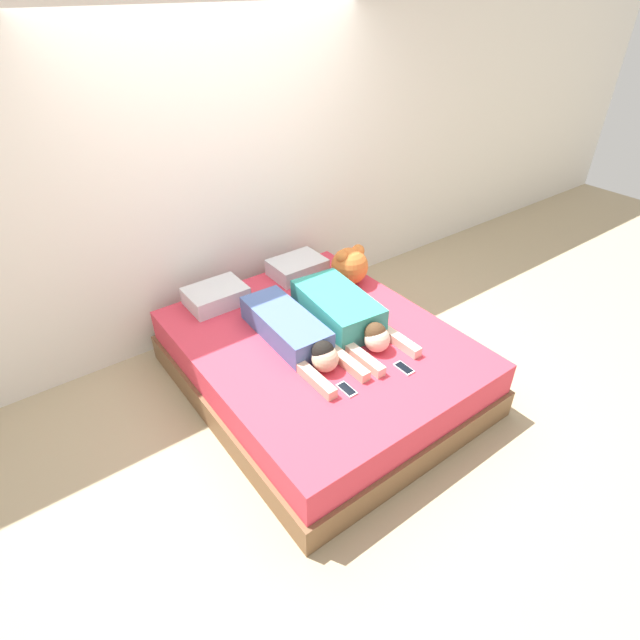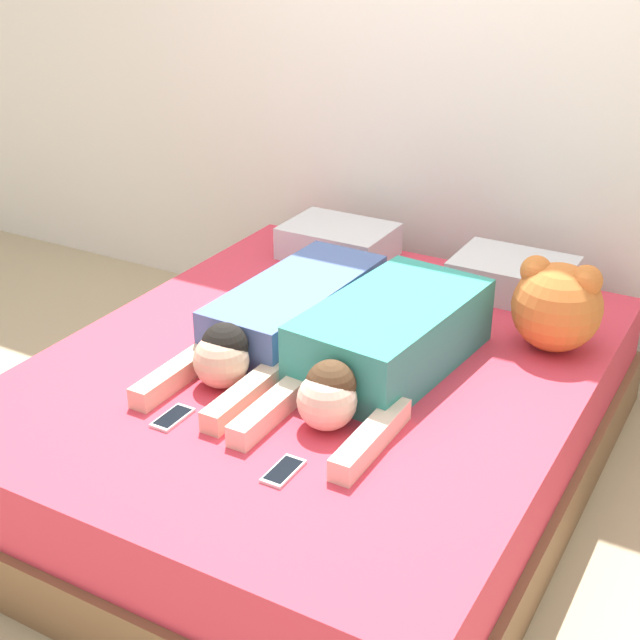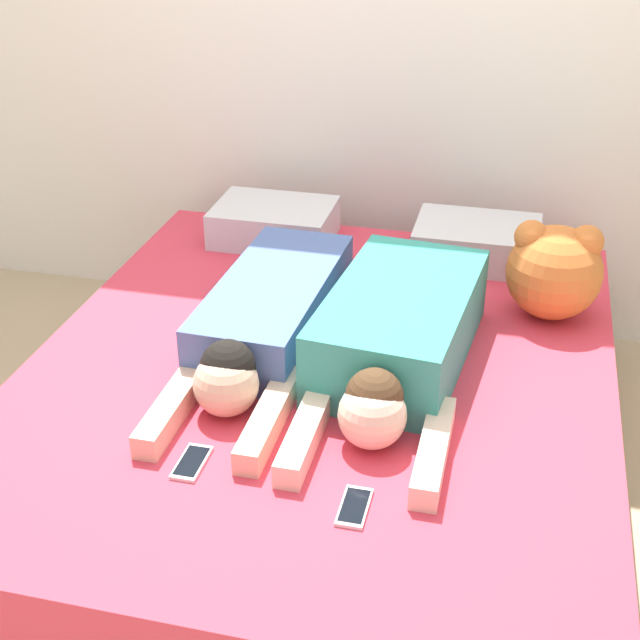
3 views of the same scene
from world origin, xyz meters
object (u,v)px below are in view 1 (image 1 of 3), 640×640
bed (320,362)px  cell_phone_right (404,368)px  person_left (294,333)px  cell_phone_left (347,389)px  pillow_head_right (297,267)px  pillow_head_left (216,296)px  person_right (344,313)px  plush_toy (350,265)px

bed → cell_phone_right: bearing=-69.3°
person_left → cell_phone_left: 0.62m
pillow_head_right → pillow_head_left: bearing=180.0°
pillow_head_left → pillow_head_right: same height
pillow_head_left → person_right: 1.06m
plush_toy → person_left: bearing=-153.6°
person_left → cell_phone_right: size_ratio=7.88×
pillow_head_right → cell_phone_right: size_ratio=3.17×
cell_phone_left → person_right: bearing=52.9°
person_right → plush_toy: 0.65m
cell_phone_right → pillow_head_right: bearing=83.9°
bed → cell_phone_right: (0.24, -0.63, 0.24)m
pillow_head_right → person_right: person_right is taller
pillow_head_left → cell_phone_right: pillow_head_left is taller
pillow_head_right → cell_phone_left: bearing=-112.9°
person_right → cell_phone_left: person_right is taller
bed → person_left: person_left is taller
plush_toy → person_right: bearing=-133.5°
cell_phone_right → plush_toy: bearing=68.6°
bed → person_left: (-0.19, 0.05, 0.33)m
pillow_head_left → bed: bearing=-65.4°
bed → pillow_head_left: bearing=114.6°
cell_phone_left → pillow_head_left: bearing=97.7°
cell_phone_left → cell_phone_right: (0.44, -0.07, 0.00)m
bed → pillow_head_right: (0.40, 0.86, 0.31)m
pillow_head_left → cell_phone_right: (0.63, -1.49, -0.07)m
cell_phone_left → plush_toy: bearing=49.9°
person_right → plush_toy: (0.44, 0.47, 0.05)m
person_right → pillow_head_right: bearing=78.9°
bed → cell_phone_left: 0.64m
bed → plush_toy: plush_toy is taller
pillow_head_left → person_right: bearing=-53.8°
pillow_head_right → cell_phone_left: pillow_head_right is taller
pillow_head_right → person_left: (-0.59, -0.81, 0.02)m
pillow_head_right → person_left: bearing=-125.9°
pillow_head_right → plush_toy: (0.28, -0.38, 0.10)m
bed → pillow_head_left: pillow_head_left is taller
bed → pillow_head_left: size_ratio=4.76×
pillow_head_right → plush_toy: plush_toy is taller
cell_phone_left → plush_toy: 1.37m
person_left → person_right: size_ratio=1.06×
bed → cell_phone_right: size_ratio=15.08×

